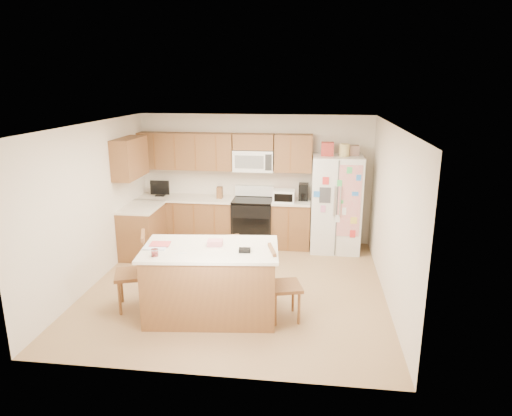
# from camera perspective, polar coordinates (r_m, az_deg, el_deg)

# --- Properties ---
(ground) EXTENTS (4.50, 4.50, 0.00)m
(ground) POSITION_cam_1_polar(r_m,az_deg,el_deg) (7.23, -2.42, -9.80)
(ground) COLOR #9D7250
(ground) RESTS_ON ground
(room_shell) EXTENTS (4.60, 4.60, 2.52)m
(room_shell) POSITION_cam_1_polar(r_m,az_deg,el_deg) (6.75, -2.56, 1.34)
(room_shell) COLOR beige
(room_shell) RESTS_ON ground
(cabinetry) EXTENTS (3.36, 1.56, 2.15)m
(cabinetry) POSITION_cam_1_polar(r_m,az_deg,el_deg) (8.77, -6.88, 1.03)
(cabinetry) COLOR brown
(cabinetry) RESTS_ON ground
(stove) EXTENTS (0.76, 0.65, 1.13)m
(stove) POSITION_cam_1_polar(r_m,az_deg,el_deg) (8.85, -0.38, -1.69)
(stove) COLOR black
(stove) RESTS_ON ground
(refrigerator) EXTENTS (0.90, 0.79, 2.04)m
(refrigerator) POSITION_cam_1_polar(r_m,az_deg,el_deg) (8.61, 9.98, 0.67)
(refrigerator) COLOR white
(refrigerator) RESTS_ON ground
(island) EXTENTS (1.88, 1.22, 1.07)m
(island) POSITION_cam_1_polar(r_m,az_deg,el_deg) (6.26, -5.64, -9.10)
(island) COLOR brown
(island) RESTS_ON ground
(windsor_chair_left) EXTENTS (0.58, 0.59, 1.09)m
(windsor_chair_left) POSITION_cam_1_polar(r_m,az_deg,el_deg) (6.64, -15.05, -7.88)
(windsor_chair_left) COLOR brown
(windsor_chair_left) RESTS_ON ground
(windsor_chair_back) EXTENTS (0.53, 0.52, 0.95)m
(windsor_chair_back) POSITION_cam_1_polar(r_m,az_deg,el_deg) (6.91, -3.95, -6.99)
(windsor_chair_back) COLOR brown
(windsor_chair_back) RESTS_ON ground
(windsor_chair_right) EXTENTS (0.52, 0.54, 1.02)m
(windsor_chair_right) POSITION_cam_1_polar(r_m,az_deg,el_deg) (6.14, 3.37, -9.65)
(windsor_chair_right) COLOR brown
(windsor_chair_right) RESTS_ON ground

